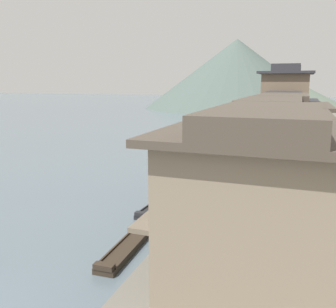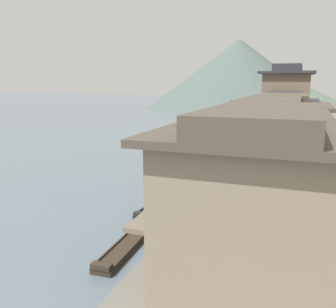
{
  "view_description": "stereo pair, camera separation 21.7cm",
  "coord_description": "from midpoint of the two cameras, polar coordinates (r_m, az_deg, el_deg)",
  "views": [
    {
      "loc": [
        11.55,
        -6.51,
        7.74
      ],
      "look_at": [
        2.04,
        19.38,
        2.19
      ],
      "focal_mm": 38.42,
      "sensor_mm": 36.0,
      "label": 1
    },
    {
      "loc": [
        11.76,
        -6.43,
        7.74
      ],
      "look_at": [
        2.04,
        19.38,
        2.19
      ],
      "focal_mm": 38.42,
      "sensor_mm": 36.0,
      "label": 2
    }
  ],
  "objects": [
    {
      "name": "boat_moored_nearest",
      "position": [
        53.37,
        12.18,
        3.04
      ],
      "size": [
        1.25,
        5.63,
        0.74
      ],
      "color": "brown",
      "rests_on": "ground"
    },
    {
      "name": "boat_crossing_west",
      "position": [
        17.6,
        -6.17,
        -14.21
      ],
      "size": [
        1.18,
        5.34,
        0.48
      ],
      "color": "#33281E",
      "rests_on": "ground"
    },
    {
      "name": "boat_moored_second",
      "position": [
        40.21,
        8.96,
        0.55
      ],
      "size": [
        1.74,
        4.01,
        0.75
      ],
      "color": "brown",
      "rests_on": "ground"
    },
    {
      "name": "hill_far_centre",
      "position": [
        111.12,
        11.16,
        12.37
      ],
      "size": [
        54.08,
        54.08,
        20.11
      ],
      "primitive_type": "cone",
      "color": "#4C5B56",
      "rests_on": "ground"
    },
    {
      "name": "boat_upstream_distant",
      "position": [
        35.99,
        7.9,
        -0.92
      ],
      "size": [
        1.24,
        3.77,
        0.41
      ],
      "color": "brown",
      "rests_on": "ground"
    },
    {
      "name": "boat_midriver_upstream",
      "position": [
        46.23,
        10.59,
        1.85
      ],
      "size": [
        1.12,
        4.55,
        0.7
      ],
      "color": "#423328",
      "rests_on": "ground"
    },
    {
      "name": "boat_moored_third",
      "position": [
        22.97,
        -0.83,
        -7.93
      ],
      "size": [
        1.37,
        5.55,
        0.45
      ],
      "color": "#232326",
      "rests_on": "ground"
    },
    {
      "name": "house_waterfront_tall",
      "position": [
        27.24,
        17.67,
        2.43
      ],
      "size": [
        6.65,
        7.91,
        6.14
      ],
      "color": "gray",
      "rests_on": "riverbank_right"
    },
    {
      "name": "house_waterfront_far",
      "position": [
        41.93,
        18.33,
        7.14
      ],
      "size": [
        5.75,
        8.32,
        8.74
      ],
      "color": "#75604C",
      "rests_on": "riverbank_right"
    },
    {
      "name": "house_waterfront_narrow",
      "position": [
        34.03,
        17.85,
        4.13
      ],
      "size": [
        6.08,
        6.48,
        6.14
      ],
      "color": "#7F705B",
      "rests_on": "riverbank_right"
    },
    {
      "name": "house_waterfront_nearest",
      "position": [
        13.13,
        14.66,
        -6.67
      ],
      "size": [
        6.94,
        7.71,
        6.14
      ],
      "color": "gray",
      "rests_on": "riverbank_right"
    },
    {
      "name": "house_waterfront_second",
      "position": [
        20.18,
        15.79,
        -0.41
      ],
      "size": [
        6.14,
        6.68,
        6.14
      ],
      "color": "#75604C",
      "rests_on": "riverbank_right"
    },
    {
      "name": "hill_far_west",
      "position": [
        112.28,
        12.77,
        10.97
      ],
      "size": [
        58.8,
        58.8,
        14.95
      ],
      "primitive_type": "cone",
      "color": "#5B6B5B",
      "rests_on": "ground"
    },
    {
      "name": "boat_moored_far",
      "position": [
        64.24,
        6.84,
        4.49
      ],
      "size": [
        3.71,
        3.61,
        0.38
      ],
      "color": "#423328",
      "rests_on": "ground"
    }
  ]
}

